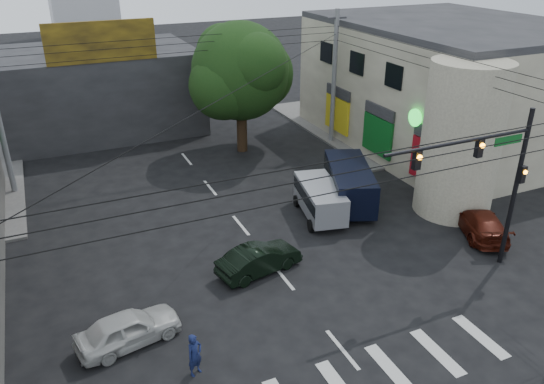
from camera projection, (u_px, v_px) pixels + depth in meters
ground at (304, 302)px, 21.37m from camera, size 160.00×160.00×0.00m
sidewalk_far_right at (399, 120)px, 42.83m from camera, size 16.00×16.00×0.15m
building_right at (448, 86)px, 37.03m from camera, size 14.00×18.00×8.00m
corner_column at (461, 140)px, 27.03m from camera, size 4.00×4.00×8.00m
building_far at (99, 90)px, 40.00m from camera, size 14.00×10.00×6.00m
billboard at (101, 42)px, 34.12m from camera, size 7.00×0.30×2.60m
street_tree at (240, 72)px, 34.50m from camera, size 6.40×6.40×8.70m
traffic_gantry at (490, 170)px, 21.37m from camera, size 7.10×0.35×7.20m
utility_pole_far_right at (334, 79)px, 36.46m from camera, size 0.32×0.32×9.20m
dark_sedan at (259, 259)px, 23.09m from camera, size 2.93×4.40×1.27m
white_compact at (128, 328)px, 18.97m from camera, size 2.92×4.32×1.28m
maroon_sedan at (480, 222)px, 26.14m from camera, size 5.01×5.70×1.27m
silver_minivan at (320, 201)px, 27.63m from camera, size 4.91×3.47×1.80m
navy_van at (349, 186)px, 28.93m from camera, size 6.91×5.89×2.19m
traffic_officer at (195, 355)px, 17.54m from camera, size 0.88×0.84×1.59m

